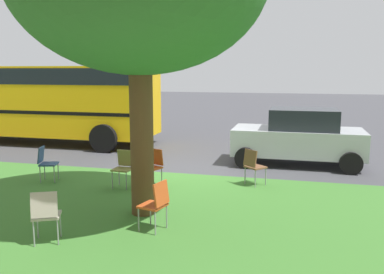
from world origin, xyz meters
TOP-DOWN VIEW (x-y plane):
  - ground at (0.00, 0.00)m, footprint 80.00×80.00m
  - grass_verge at (0.00, 3.20)m, footprint 48.00×6.00m
  - chair_0 at (3.17, 1.78)m, footprint 0.52×0.52m
  - chair_1 at (0.47, 1.45)m, footprint 0.53×0.54m
  - chair_2 at (-0.54, 4.14)m, footprint 0.51×0.50m
  - chair_3 at (0.98, 5.07)m, footprint 0.55×0.56m
  - chair_4 at (1.10, 1.77)m, footprint 0.44×0.44m
  - chair_5 at (-1.86, 0.87)m, footprint 0.59×0.59m
  - parked_car at (-2.91, -1.66)m, footprint 3.70×1.92m
  - school_bus at (7.42, -3.16)m, footprint 10.40×2.80m

SIDE VIEW (x-z plane):
  - ground at x=0.00m, z-range 0.00..0.00m
  - grass_verge at x=0.00m, z-range 0.00..0.01m
  - chair_0 at x=3.17m, z-range 0.08..0.96m
  - chair_1 at x=0.47m, z-range 0.08..0.96m
  - chair_2 at x=-0.54m, z-range 0.08..0.96m
  - chair_3 at x=0.98m, z-range 0.08..0.96m
  - chair_4 at x=1.10m, z-range 0.08..0.96m
  - chair_5 at x=-1.86m, z-range 0.08..0.96m
  - parked_car at x=-2.91m, z-range 0.01..1.66m
  - school_bus at x=7.42m, z-range 0.32..3.20m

